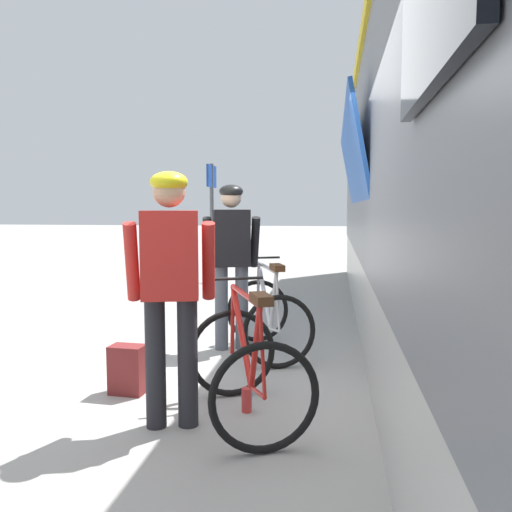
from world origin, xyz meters
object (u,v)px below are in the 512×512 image
Objects in this scene: cyclist_far_in_red at (170,276)px; backpack_on_platform at (128,369)px; bicycle_near_silver at (268,316)px; bicycle_far_red at (247,366)px; cyclist_near_in_dark at (231,252)px; platform_sign_post at (212,203)px; water_bottle_near_the_bikes at (247,400)px.

cyclist_far_in_red is 1.17m from backpack_on_platform.
bicycle_near_silver and bicycle_far_red have the same top height.
cyclist_near_in_dark is at bearing 159.53° from bicycle_near_silver.
bicycle_near_silver is 1.66m from backpack_on_platform.
bicycle_far_red is at bearing 16.67° from cyclist_far_in_red.
platform_sign_post is at bearing 101.28° from backpack_on_platform.
cyclist_near_in_dark is 0.73× the size of platform_sign_post.
bicycle_near_silver is 6.90× the size of water_bottle_near_the_bikes.
cyclist_far_in_red is 1.12m from water_bottle_near_the_bikes.
bicycle_far_red is (0.50, 0.15, -0.65)m from cyclist_far_in_red.
water_bottle_near_the_bikes is at bearing -8.90° from backpack_on_platform.
cyclist_far_in_red is at bearing -78.99° from platform_sign_post.
platform_sign_post reaches higher than bicycle_near_silver.
cyclist_near_in_dark is 1.00× the size of cyclist_far_in_red.
bicycle_near_silver is 0.99× the size of bicycle_far_red.
backpack_on_platform is at bearing 158.58° from bicycle_far_red.
bicycle_near_silver is at bearing -20.47° from cyclist_near_in_dark.
cyclist_near_in_dark is 1.79m from backpack_on_platform.
bicycle_far_red is 7.13m from platform_sign_post.
bicycle_far_red is at bearing -87.73° from bicycle_near_silver.
bicycle_near_silver is 5.49m from platform_sign_post.
cyclist_far_in_red is 1.40× the size of bicycle_far_red.
bicycle_far_red is 0.52× the size of platform_sign_post.
cyclist_far_in_red is 7.08m from platform_sign_post.
cyclist_near_in_dark is 9.75× the size of water_bottle_near_the_bikes.
cyclist_near_in_dark is 4.40× the size of backpack_on_platform.
cyclist_near_in_dark is 1.40× the size of bicycle_far_red.
backpack_on_platform is (-1.06, 0.41, -0.20)m from bicycle_far_red.
cyclist_near_in_dark is 0.79m from bicycle_near_silver.
backpack_on_platform is 6.57m from platform_sign_post.
cyclist_far_in_red reaches higher than bicycle_far_red.
platform_sign_post is at bearing 101.01° from cyclist_far_in_red.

